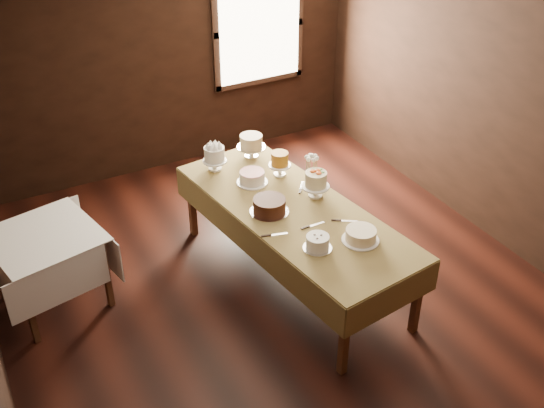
{
  "coord_description": "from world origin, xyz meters",
  "views": [
    {
      "loc": [
        -2.34,
        -4.14,
        4.13
      ],
      "look_at": [
        0.0,
        0.2,
        0.95
      ],
      "focal_mm": 42.8,
      "sensor_mm": 36.0,
      "label": 1
    }
  ],
  "objects": [
    {
      "name": "cake_swirl",
      "position": [
        0.1,
        -0.43,
        0.88
      ],
      "size": [
        0.28,
        0.28,
        0.13
      ],
      "color": "silver",
      "rests_on": "display_table"
    },
    {
      "name": "wall_right",
      "position": [
        2.5,
        0.0,
        1.4
      ],
      "size": [
        0.02,
        6.0,
        2.8
      ],
      "primitive_type": "cube",
      "color": "black",
      "rests_on": "ground"
    },
    {
      "name": "cake_cream",
      "position": [
        0.49,
        -0.5,
        0.88
      ],
      "size": [
        0.37,
        0.37,
        0.11
      ],
      "color": "white",
      "rests_on": "display_table"
    },
    {
      "name": "cake_meringue",
      "position": [
        -0.11,
        1.23,
        0.94
      ],
      "size": [
        0.25,
        0.25,
        0.26
      ],
      "color": "white",
      "rests_on": "display_table"
    },
    {
      "name": "ceiling",
      "position": [
        0.0,
        0.0,
        2.8
      ],
      "size": [
        5.0,
        6.0,
        0.01
      ],
      "primitive_type": "cube",
      "color": "beige",
      "rests_on": "wall_back"
    },
    {
      "name": "display_table",
      "position": [
        0.24,
        0.21,
        0.76
      ],
      "size": [
        1.36,
        2.76,
        0.82
      ],
      "rotation": [
        0.0,
        0.0,
        0.13
      ],
      "color": "#432515",
      "rests_on": "ground"
    },
    {
      "name": "side_table",
      "position": [
        -1.91,
        0.95,
        0.68
      ],
      "size": [
        1.09,
        1.09,
        0.77
      ],
      "rotation": [
        0.0,
        0.0,
        0.21
      ],
      "color": "#432515",
      "rests_on": "ground"
    },
    {
      "name": "cake_chocolate",
      "position": [
        0.01,
        0.26,
        0.89
      ],
      "size": [
        0.37,
        0.37,
        0.14
      ],
      "color": "silver",
      "rests_on": "display_table"
    },
    {
      "name": "cake_server_a",
      "position": [
        0.29,
        -0.11,
        0.82
      ],
      "size": [
        0.24,
        0.03,
        0.01
      ],
      "primitive_type": "cube",
      "rotation": [
        0.0,
        0.0,
        0.01
      ],
      "color": "silver",
      "rests_on": "display_table"
    },
    {
      "name": "cake_flowers",
      "position": [
        0.53,
        0.3,
        0.94
      ],
      "size": [
        0.27,
        0.27,
        0.27
      ],
      "color": "white",
      "rests_on": "display_table"
    },
    {
      "name": "cake_speckled",
      "position": [
        0.34,
        1.3,
        0.94
      ],
      "size": [
        0.3,
        0.3,
        0.26
      ],
      "color": "silver",
      "rests_on": "display_table"
    },
    {
      "name": "cake_lattice",
      "position": [
        0.11,
        0.82,
        0.88
      ],
      "size": [
        0.34,
        0.34,
        0.12
      ],
      "color": "white",
      "rests_on": "display_table"
    },
    {
      "name": "cake_caramel",
      "position": [
        0.42,
        0.82,
        0.94
      ],
      "size": [
        0.24,
        0.24,
        0.27
      ],
      "color": "white",
      "rests_on": "display_table"
    },
    {
      "name": "cake_server_d",
      "position": [
        0.52,
        0.54,
        0.82
      ],
      "size": [
        0.17,
        0.2,
        0.01
      ],
      "primitive_type": "cube",
      "rotation": [
        0.0,
        0.0,
        0.9
      ],
      "color": "silver",
      "rests_on": "display_table"
    },
    {
      "name": "floor",
      "position": [
        0.0,
        0.0,
        0.0
      ],
      "size": [
        5.0,
        6.0,
        0.01
      ],
      "primitive_type": "cube",
      "color": "black",
      "rests_on": "ground"
    },
    {
      "name": "window",
      "position": [
        1.3,
        2.94,
        1.6
      ],
      "size": [
        1.1,
        0.05,
        1.3
      ],
      "primitive_type": "cube",
      "color": "#FFEABF",
      "rests_on": "wall_back"
    },
    {
      "name": "cake_server_e",
      "position": [
        -0.08,
        -0.09,
        0.82
      ],
      "size": [
        0.24,
        0.08,
        0.01
      ],
      "primitive_type": "cube",
      "rotation": [
        0.0,
        0.0,
        -0.26
      ],
      "color": "silver",
      "rests_on": "display_table"
    },
    {
      "name": "cake_server_c",
      "position": [
        0.09,
        0.54,
        0.82
      ],
      "size": [
        0.1,
        0.24,
        0.01
      ],
      "primitive_type": "cube",
      "rotation": [
        0.0,
        0.0,
        1.89
      ],
      "color": "silver",
      "rests_on": "display_table"
    },
    {
      "name": "cake_server_b",
      "position": [
        0.58,
        -0.21,
        0.82
      ],
      "size": [
        0.22,
        0.15,
        0.01
      ],
      "primitive_type": "cube",
      "rotation": [
        0.0,
        0.0,
        -0.55
      ],
      "color": "silver",
      "rests_on": "display_table"
    },
    {
      "name": "flower_vase",
      "position": [
        0.6,
        0.5,
        0.88
      ],
      "size": [
        0.12,
        0.12,
        0.12
      ],
      "primitive_type": "imported",
      "rotation": [
        0.0,
        0.0,
        4.71
      ],
      "color": "#2D2823",
      "rests_on": "display_table"
    },
    {
      "name": "wall_back",
      "position": [
        0.0,
        3.0,
        1.4
      ],
      "size": [
        5.0,
        0.02,
        2.8
      ],
      "primitive_type": "cube",
      "color": "black",
      "rests_on": "ground"
    },
    {
      "name": "flower_bouquet",
      "position": [
        0.6,
        0.5,
        1.07
      ],
      "size": [
        0.14,
        0.14,
        0.2
      ],
      "primitive_type": null,
      "color": "white",
      "rests_on": "flower_vase"
    }
  ]
}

